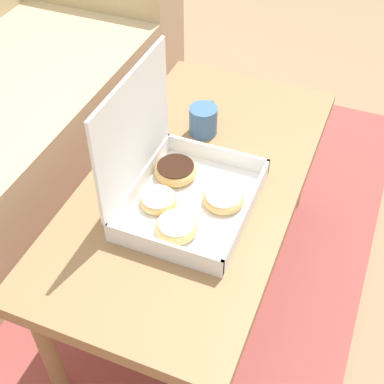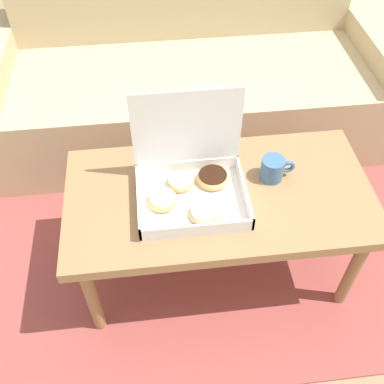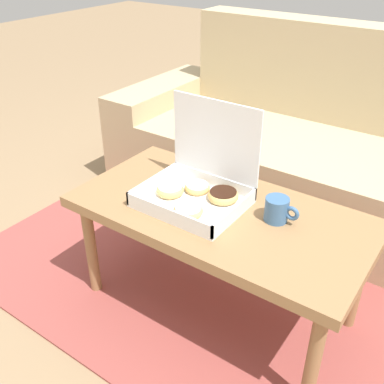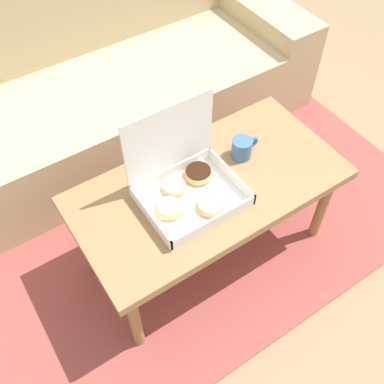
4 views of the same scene
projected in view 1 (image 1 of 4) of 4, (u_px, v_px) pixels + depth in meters
ground_plane at (158, 271)px, 1.75m from camera, size 12.00×12.00×0.00m
area_rug at (78, 244)px, 1.82m from camera, size 2.26×1.86×0.01m
coffee_table at (195, 192)px, 1.42m from camera, size 1.04×0.53×0.46m
pastry_box at (177, 185)px, 1.29m from camera, size 0.35×0.29×0.34m
coffee_mug at (204, 120)px, 1.50m from camera, size 0.12×0.08×0.08m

